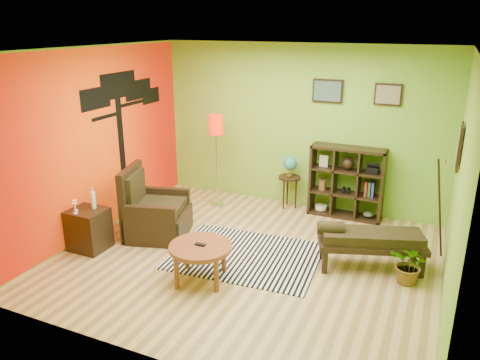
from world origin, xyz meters
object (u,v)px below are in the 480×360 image
at_px(floor_lamp, 216,133).
at_px(globe_table, 290,169).
at_px(side_cabinet, 89,229).
at_px(armchair, 154,215).
at_px(cube_shelf, 347,183).
at_px(potted_plant, 410,269).
at_px(bench, 369,240).
at_px(coffee_table, 200,250).

xyz_separation_m(floor_lamp, globe_table, (1.20, 0.42, -0.61)).
bearing_deg(side_cabinet, floor_lamp, 67.72).
bearing_deg(armchair, side_cabinet, -127.24).
bearing_deg(cube_shelf, globe_table, -179.13).
distance_m(floor_lamp, potted_plant, 3.82).
xyz_separation_m(floor_lamp, bench, (2.83, -1.18, -0.91)).
bearing_deg(bench, cube_shelf, 111.48).
distance_m(bench, potted_plant, 0.62).
bearing_deg(side_cabinet, coffee_table, -3.29).
bearing_deg(potted_plant, globe_table, 140.49).
xyz_separation_m(side_cabinet, floor_lamp, (0.92, 2.25, 1.01)).
xyz_separation_m(armchair, floor_lamp, (0.34, 1.48, 0.99)).
distance_m(coffee_table, side_cabinet, 1.89).
xyz_separation_m(coffee_table, globe_table, (0.24, 2.78, 0.29)).
relative_size(coffee_table, side_cabinet, 0.86).
relative_size(side_cabinet, bench, 0.62).
bearing_deg(cube_shelf, armchair, -142.82).
bearing_deg(coffee_table, floor_lamp, 112.15).
height_order(floor_lamp, potted_plant, floor_lamp).
bearing_deg(cube_shelf, bench, -68.52).
relative_size(coffee_table, floor_lamp, 0.48).
relative_size(floor_lamp, potted_plant, 3.13).
bearing_deg(floor_lamp, bench, -22.67).
height_order(side_cabinet, potted_plant, side_cabinet).
xyz_separation_m(side_cabinet, globe_table, (2.12, 2.67, 0.40)).
distance_m(floor_lamp, globe_table, 1.41).
bearing_deg(coffee_table, potted_plant, 22.11).
relative_size(bench, potted_plant, 2.82).
bearing_deg(armchair, globe_table, 51.11).
distance_m(coffee_table, floor_lamp, 2.70).
height_order(cube_shelf, bench, cube_shelf).
bearing_deg(floor_lamp, cube_shelf, 11.28).
height_order(side_cabinet, bench, side_cabinet).
relative_size(coffee_table, armchair, 0.73).
bearing_deg(floor_lamp, armchair, -102.80).
height_order(armchair, side_cabinet, armchair).
xyz_separation_m(side_cabinet, cube_shelf, (3.11, 2.69, 0.30)).
bearing_deg(potted_plant, side_cabinet, -168.51).
bearing_deg(floor_lamp, potted_plant, -22.17).
distance_m(armchair, side_cabinet, 0.97).
relative_size(side_cabinet, globe_table, 0.98).
relative_size(cube_shelf, bench, 0.82).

